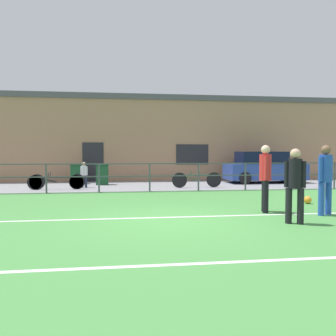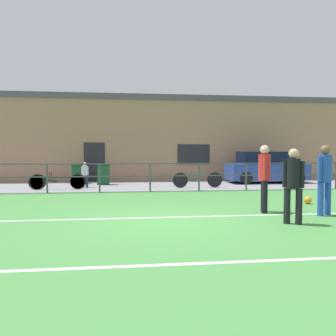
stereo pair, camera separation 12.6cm
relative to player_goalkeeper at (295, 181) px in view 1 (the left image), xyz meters
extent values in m
cube|color=#478C42|center=(-2.67, 0.71, -0.97)|extent=(60.00, 44.00, 0.04)
cube|color=white|center=(-2.67, 1.13, -0.95)|extent=(36.00, 0.11, 0.00)
cube|color=white|center=(-2.67, -2.44, -0.95)|extent=(36.00, 0.11, 0.00)
cube|color=gray|center=(-2.67, 9.21, -0.94)|extent=(48.00, 5.00, 0.02)
cylinder|color=#474C51|center=(-6.67, 6.71, -0.37)|extent=(0.07, 0.07, 1.15)
cylinder|color=#474C51|center=(-4.67, 6.71, -0.37)|extent=(0.07, 0.07, 1.15)
cylinder|color=#474C51|center=(-2.67, 6.71, -0.37)|extent=(0.07, 0.07, 1.15)
cylinder|color=#474C51|center=(-0.67, 6.71, -0.37)|extent=(0.07, 0.07, 1.15)
cylinder|color=#474C51|center=(1.33, 6.71, -0.37)|extent=(0.07, 0.07, 1.15)
cylinder|color=#474C51|center=(3.33, 6.71, -0.37)|extent=(0.07, 0.07, 1.15)
cylinder|color=#474C51|center=(5.33, 6.71, -0.37)|extent=(0.07, 0.07, 1.15)
cube|color=#474C51|center=(-2.67, 6.71, 0.18)|extent=(36.00, 0.04, 0.04)
cube|color=#474C51|center=(-2.67, 6.71, -0.32)|extent=(36.00, 0.04, 0.04)
cube|color=#A37A5B|center=(-2.67, 12.91, 1.26)|extent=(28.00, 2.40, 4.43)
cube|color=#232328|center=(-5.26, 11.69, 0.10)|extent=(1.10, 0.04, 2.10)
cube|color=#232328|center=(0.11, 11.69, 0.51)|extent=(1.80, 0.04, 1.10)
cube|color=#4C4C51|center=(-2.67, 12.91, 3.63)|extent=(28.00, 2.56, 0.30)
cylinder|color=black|center=(-0.11, 0.06, -0.55)|extent=(0.14, 0.14, 0.79)
cylinder|color=black|center=(0.11, -0.06, -0.55)|extent=(0.14, 0.14, 0.79)
cylinder|color=black|center=(0.00, 0.00, 0.17)|extent=(0.29, 0.29, 0.66)
sphere|color=tan|center=(0.00, 0.00, 0.61)|extent=(0.22, 0.22, 0.22)
cylinder|color=black|center=(-0.16, 0.08, 0.15)|extent=(0.10, 0.10, 0.59)
cylinder|color=black|center=(0.16, -0.08, 0.15)|extent=(0.10, 0.10, 0.59)
cylinder|color=black|center=(0.01, 1.65, -0.53)|extent=(0.15, 0.15, 0.84)
cylinder|color=black|center=(-0.07, 1.40, -0.53)|extent=(0.15, 0.15, 0.84)
cylinder|color=red|center=(-0.03, 1.53, 0.24)|extent=(0.31, 0.31, 0.70)
sphere|color=beige|center=(-0.03, 1.53, 0.71)|extent=(0.24, 0.24, 0.24)
cylinder|color=red|center=(0.02, 1.71, 0.22)|extent=(0.11, 0.11, 0.62)
cylinder|color=red|center=(-0.09, 1.35, 0.22)|extent=(0.11, 0.11, 0.62)
cylinder|color=blue|center=(1.41, 0.95, -0.53)|extent=(0.15, 0.15, 0.84)
cylinder|color=blue|center=(1.16, 0.86, -0.53)|extent=(0.15, 0.15, 0.84)
cylinder|color=blue|center=(1.29, 0.90, 0.23)|extent=(0.31, 0.31, 0.69)
sphere|color=brown|center=(1.29, 0.90, 0.70)|extent=(0.24, 0.24, 0.24)
cylinder|color=blue|center=(1.46, 0.96, 0.22)|extent=(0.11, 0.11, 0.62)
cylinder|color=blue|center=(1.11, 0.84, 0.22)|extent=(0.11, 0.11, 0.62)
sphere|color=orange|center=(1.90, 2.79, -0.83)|extent=(0.24, 0.24, 0.24)
cylinder|color=#232D4C|center=(-5.34, 8.52, -0.66)|extent=(0.10, 0.10, 0.54)
cylinder|color=#232D4C|center=(-5.51, 8.54, -0.66)|extent=(0.10, 0.10, 0.54)
cylinder|color=white|center=(-5.42, 8.53, -0.17)|extent=(0.20, 0.20, 0.44)
sphere|color=tan|center=(-5.42, 8.53, 0.12)|extent=(0.15, 0.15, 0.15)
cylinder|color=white|center=(-5.30, 8.52, -0.18)|extent=(0.07, 0.07, 0.40)
cylinder|color=white|center=(-5.54, 8.54, -0.18)|extent=(0.07, 0.07, 0.40)
cube|color=#28428E|center=(3.55, 9.91, -0.36)|extent=(3.99, 1.71, 0.81)
cube|color=black|center=(3.35, 9.91, 0.36)|extent=(2.39, 1.44, 0.62)
cylinder|color=black|center=(2.19, 9.09, -0.63)|extent=(0.60, 0.18, 0.60)
cylinder|color=black|center=(4.91, 9.09, -0.63)|extent=(0.60, 0.18, 0.60)
cylinder|color=black|center=(2.19, 10.73, -0.63)|extent=(0.60, 0.18, 0.60)
cylinder|color=black|center=(4.91, 10.73, -0.63)|extent=(0.60, 0.18, 0.60)
cylinder|color=black|center=(-7.28, 7.91, -0.61)|extent=(0.65, 0.04, 0.65)
cylinder|color=black|center=(-5.64, 7.91, -0.61)|extent=(0.65, 0.04, 0.65)
cube|color=black|center=(-6.46, 7.91, -0.40)|extent=(1.28, 0.04, 0.04)
cube|color=black|center=(-6.87, 7.91, -0.50)|extent=(0.80, 0.03, 0.23)
cylinder|color=black|center=(-6.74, 7.91, -0.30)|extent=(0.03, 0.03, 0.20)
cylinder|color=black|center=(-5.64, 7.91, -0.33)|extent=(0.03, 0.03, 0.28)
cylinder|color=black|center=(-7.38, 7.91, -0.63)|extent=(0.61, 0.04, 0.61)
cylinder|color=black|center=(-5.68, 7.91, -0.63)|extent=(0.61, 0.04, 0.61)
cube|color=black|center=(-6.53, 7.91, -0.43)|extent=(1.32, 0.04, 0.04)
cube|color=black|center=(-6.95, 7.91, -0.53)|extent=(0.83, 0.03, 0.22)
cylinder|color=black|center=(-6.83, 7.91, -0.33)|extent=(0.03, 0.03, 0.20)
cylinder|color=black|center=(-5.68, 7.91, -0.36)|extent=(0.03, 0.03, 0.28)
cylinder|color=black|center=(-1.25, 7.91, -0.59)|extent=(0.67, 0.04, 0.67)
cylinder|color=black|center=(0.31, 7.91, -0.59)|extent=(0.67, 0.04, 0.67)
cube|color=#1E6633|center=(-0.47, 7.91, -0.38)|extent=(1.21, 0.04, 0.04)
cube|color=#1E6633|center=(-0.86, 7.91, -0.48)|extent=(0.76, 0.03, 0.24)
cylinder|color=#1E6633|center=(-0.74, 7.91, -0.28)|extent=(0.03, 0.03, 0.20)
cylinder|color=#1E6633|center=(0.31, 7.91, -0.31)|extent=(0.03, 0.03, 0.28)
cube|color=#194C28|center=(-4.70, 9.84, -0.48)|extent=(0.57, 0.48, 0.90)
cube|color=#143D20|center=(-4.70, 9.84, 0.01)|extent=(0.60, 0.51, 0.08)
cube|color=#194C28|center=(-5.99, 10.57, -0.49)|extent=(0.54, 0.46, 0.88)
cube|color=#143D20|center=(-5.99, 10.57, -0.01)|extent=(0.58, 0.49, 0.08)
camera|label=1|loc=(-3.83, -7.27, 0.65)|focal=37.47mm
camera|label=2|loc=(-3.70, -7.29, 0.65)|focal=37.47mm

